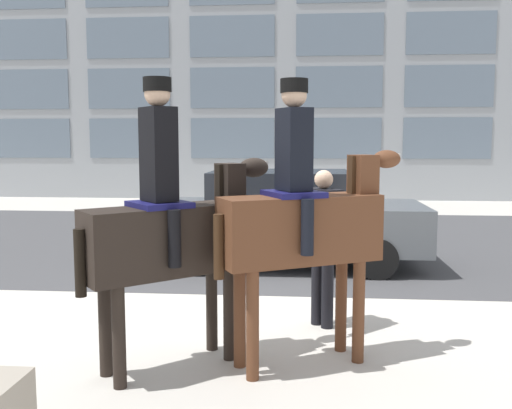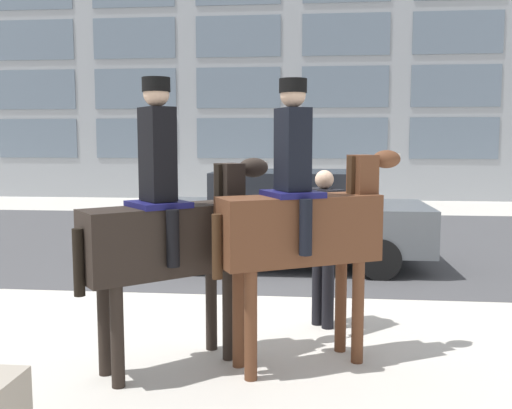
# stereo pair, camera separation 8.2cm
# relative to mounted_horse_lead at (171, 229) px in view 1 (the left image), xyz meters

# --- Properties ---
(ground_plane) EXTENTS (80.00, 80.00, 0.00)m
(ground_plane) POSITION_rel_mounted_horse_lead_xyz_m (0.48, 1.89, -1.25)
(ground_plane) COLOR beige
(road_surface) EXTENTS (24.59, 8.50, 0.01)m
(road_surface) POSITION_rel_mounted_horse_lead_xyz_m (0.48, 6.64, -1.25)
(road_surface) COLOR #444447
(road_surface) RESTS_ON ground_plane
(mounted_horse_lead) EXTENTS (1.59, 1.42, 2.55)m
(mounted_horse_lead) POSITION_rel_mounted_horse_lead_xyz_m (0.00, 0.00, 0.00)
(mounted_horse_lead) COLOR black
(mounted_horse_lead) RESTS_ON ground_plane
(mounted_horse_companion) EXTENTS (1.71, 1.08, 2.55)m
(mounted_horse_companion) POSITION_rel_mounted_horse_lead_xyz_m (1.16, 0.16, 0.06)
(mounted_horse_companion) COLOR #59331E
(mounted_horse_companion) RESTS_ON ground_plane
(pedestrian_bystander) EXTENTS (0.64, 0.85, 1.71)m
(pedestrian_bystander) POSITION_rel_mounted_horse_lead_xyz_m (1.36, 1.23, -0.24)
(pedestrian_bystander) COLOR black
(pedestrian_bystander) RESTS_ON ground_plane
(street_car_near_lane) EXTENTS (4.37, 1.87, 1.53)m
(street_car_near_lane) POSITION_rel_mounted_horse_lead_xyz_m (0.85, 4.28, -0.46)
(street_car_near_lane) COLOR #51565B
(street_car_near_lane) RESTS_ON ground_plane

